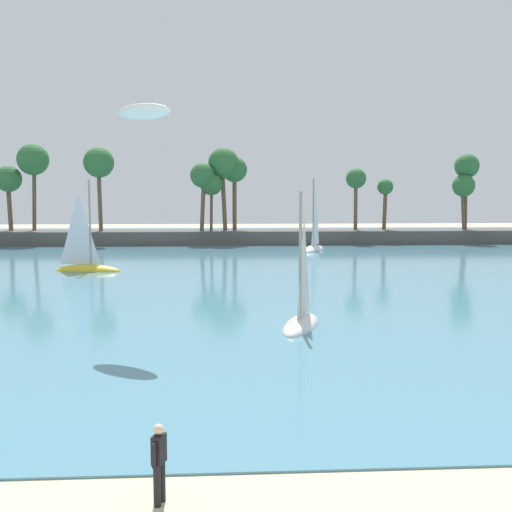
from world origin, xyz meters
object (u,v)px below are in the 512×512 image
Objects in this scene: sailboat_far_left at (86,262)px; sailboat_near_shore at (314,243)px; kite_aloft_high_over_bay at (144,112)px; person_at_waterline at (159,461)px; sailboat_mid_bay at (301,313)px.

sailboat_near_shore is at bearing 39.24° from sailboat_far_left.
kite_aloft_high_over_bay is (-13.91, -40.60, 9.01)m from sailboat_near_shore.
person_at_waterline is 0.24× the size of sailboat_mid_bay.
sailboat_near_shore reaches higher than sailboat_mid_bay.
sailboat_mid_bay is 11.65m from kite_aloft_high_over_bay.
kite_aloft_high_over_bay is at bearing -171.92° from sailboat_mid_bay.
person_at_waterline is 0.56× the size of kite_aloft_high_over_bay.
person_at_waterline is 17.57m from kite_aloft_high_over_bay.
sailboat_near_shore reaches higher than sailboat_far_left.
kite_aloft_high_over_bay is at bearing -71.20° from sailboat_far_left.
sailboat_far_left reaches higher than person_at_waterline.
sailboat_near_shore is 2.96× the size of kite_aloft_high_over_bay.
sailboat_far_left is at bearing 124.25° from sailboat_mid_bay.
person_at_waterline is at bearing -102.04° from sailboat_near_shore.
kite_aloft_high_over_bay is at bearing -108.91° from sailboat_near_shore.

